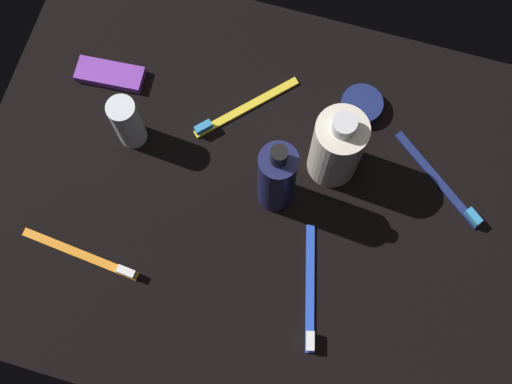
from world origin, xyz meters
The scene contains 10 objects.
ground_plane centered at (0.00, 0.00, -0.60)cm, with size 84.00×64.00×1.20cm, color black.
lotion_bottle centered at (-2.60, -1.18, 8.03)cm, with size 5.22×5.22×18.30cm.
bodywash_bottle centered at (-9.36, -8.07, 7.26)cm, with size 7.24×7.24×16.23cm.
deodorant_stick centered at (20.49, -4.27, 5.29)cm, with size 4.10×4.10×10.57cm, color silver.
toothbrush_blue centered at (-11.23, 11.68, 0.61)cm, with size 5.57×17.75×2.10cm.
toothbrush_orange centered at (20.72, 15.17, 0.61)cm, with size 18.03×2.94×2.10cm.
toothbrush_navy centered at (-25.85, -9.40, 0.61)cm, with size 14.95×11.99×2.10cm.
toothbrush_yellow centered at (6.12, -12.62, 0.61)cm, with size 13.27×13.87×2.10cm.
snack_bar_purple centered at (27.17, -12.70, 0.75)cm, with size 10.40×4.00×1.50cm, color purple.
cream_tin_left centered at (-11.45, -18.24, 1.02)cm, with size 6.37×6.37×2.04cm, color navy.
Camera 1 is at (-7.42, 25.83, 91.96)cm, focal length 45.74 mm.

